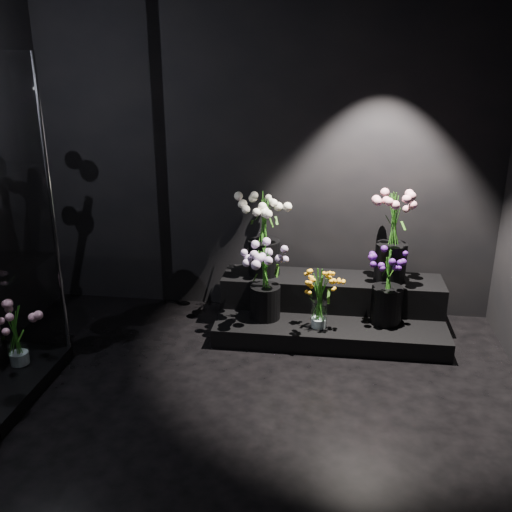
# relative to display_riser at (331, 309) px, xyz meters

# --- Properties ---
(floor) EXTENTS (4.00, 4.00, 0.00)m
(floor) POSITION_rel_display_riser_xyz_m (-0.61, -1.62, -0.17)
(floor) COLOR black
(floor) RESTS_ON ground
(wall_back) EXTENTS (4.00, 0.00, 4.00)m
(wall_back) POSITION_rel_display_riser_xyz_m (-0.61, 0.38, 1.23)
(wall_back) COLOR black
(wall_back) RESTS_ON floor
(wall_front) EXTENTS (4.00, 0.00, 4.00)m
(wall_front) POSITION_rel_display_riser_xyz_m (-0.61, -3.62, 1.23)
(wall_front) COLOR black
(wall_front) RESTS_ON floor
(display_riser) EXTENTS (1.88, 0.84, 0.42)m
(display_riser) POSITION_rel_display_riser_xyz_m (0.00, 0.00, 0.00)
(display_riser) COLOR black
(display_riser) RESTS_ON floor
(bouquet_orange_bells) EXTENTS (0.25, 0.25, 0.48)m
(bouquet_orange_bells) POSITION_rel_display_riser_xyz_m (-0.09, -0.33, 0.23)
(bouquet_orange_bells) COLOR white
(bouquet_orange_bells) RESTS_ON display_riser
(bouquet_lilac) EXTENTS (0.49, 0.49, 0.62)m
(bouquet_lilac) POSITION_rel_display_riser_xyz_m (-0.54, -0.21, 0.34)
(bouquet_lilac) COLOR black
(bouquet_lilac) RESTS_ON display_riser
(bouquet_purple) EXTENTS (0.35, 0.35, 0.61)m
(bouquet_purple) POSITION_rel_display_riser_xyz_m (0.45, -0.17, 0.30)
(bouquet_purple) COLOR black
(bouquet_purple) RESTS_ON display_riser
(bouquet_cream_roses) EXTENTS (0.52, 0.52, 0.71)m
(bouquet_cream_roses) POSITION_rel_display_riser_xyz_m (-0.59, 0.13, 0.65)
(bouquet_cream_roses) COLOR black
(bouquet_cream_roses) RESTS_ON display_riser
(bouquet_pink_roses) EXTENTS (0.39, 0.39, 0.76)m
(bouquet_pink_roses) POSITION_rel_display_riser_xyz_m (0.48, 0.11, 0.66)
(bouquet_pink_roses) COLOR black
(bouquet_pink_roses) RESTS_ON display_riser
(bouquet_case_base_pink) EXTENTS (0.36, 0.36, 0.46)m
(bouquet_case_base_pink) POSITION_rel_display_riser_xyz_m (-2.23, -1.10, 0.17)
(bouquet_case_base_pink) COLOR white
(bouquet_case_base_pink) RESTS_ON display_case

